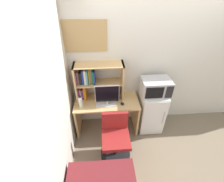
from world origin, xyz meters
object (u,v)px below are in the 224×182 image
object	(u,v)px
hutch_bookshelf	(92,80)
monitor	(107,95)
keyboard	(106,104)
mini_fridge	(151,111)
water_bottle	(81,102)
desk_chair	(115,139)
wall_corkboard	(84,37)
computer_mouse	(122,104)
microwave	(156,87)

from	to	relation	value
hutch_bookshelf	monitor	world-z (taller)	hutch_bookshelf
keyboard	mini_fridge	world-z (taller)	mini_fridge
water_bottle	desk_chair	bearing A→B (deg)	-39.32
keyboard	wall_corkboard	bearing A→B (deg)	130.41
keyboard	water_bottle	xyz separation A→B (m)	(-0.45, -0.01, 0.09)
wall_corkboard	keyboard	bearing A→B (deg)	-49.59
monitor	desk_chair	xyz separation A→B (m)	(0.11, -0.49, -0.59)
computer_mouse	desk_chair	size ratio (longest dim) A/B	0.09
computer_mouse	water_bottle	world-z (taller)	water_bottle
water_bottle	wall_corkboard	distance (m)	1.10
mini_fridge	water_bottle	bearing A→B (deg)	-175.59
water_bottle	microwave	xyz separation A→B (m)	(1.35, 0.11, 0.18)
computer_mouse	wall_corkboard	distance (m)	1.32
monitor	microwave	size ratio (longest dim) A/B	0.83
monitor	hutch_bookshelf	bearing A→B (deg)	135.79
monitor	water_bottle	bearing A→B (deg)	-178.56
hutch_bookshelf	wall_corkboard	xyz separation A→B (m)	(-0.08, 0.12, 0.74)
wall_corkboard	hutch_bookshelf	bearing A→B (deg)	-57.20
wall_corkboard	microwave	bearing A→B (deg)	-12.81
mini_fridge	wall_corkboard	xyz separation A→B (m)	(-1.22, 0.28, 1.43)
keyboard	water_bottle	distance (m)	0.46
mini_fridge	keyboard	bearing A→B (deg)	-174.35
mini_fridge	hutch_bookshelf	bearing A→B (deg)	172.08
microwave	desk_chair	size ratio (longest dim) A/B	0.60
keyboard	desk_chair	distance (m)	0.63
hutch_bookshelf	mini_fridge	bearing A→B (deg)	-7.92
hutch_bookshelf	monitor	bearing A→B (deg)	-44.21
hutch_bookshelf	desk_chair	xyz separation A→B (m)	(0.37, -0.74, -0.76)
monitor	microwave	xyz separation A→B (m)	(0.88, 0.10, 0.07)
monitor	computer_mouse	bearing A→B (deg)	-2.91
microwave	hutch_bookshelf	bearing A→B (deg)	172.23
hutch_bookshelf	mini_fridge	world-z (taller)	hutch_bookshelf
microwave	desk_chair	xyz separation A→B (m)	(-0.77, -0.58, -0.66)
monitor	water_bottle	xyz separation A→B (m)	(-0.47, -0.01, -0.12)
computer_mouse	microwave	size ratio (longest dim) A/B	0.16
water_bottle	mini_fridge	world-z (taller)	water_bottle
keyboard	computer_mouse	xyz separation A→B (m)	(0.29, -0.02, 0.01)
keyboard	microwave	distance (m)	0.95
hutch_bookshelf	microwave	xyz separation A→B (m)	(1.14, -0.16, -0.10)
water_bottle	wall_corkboard	world-z (taller)	wall_corkboard
hutch_bookshelf	monitor	distance (m)	0.40
monitor	mini_fridge	xyz separation A→B (m)	(0.88, 0.09, -0.52)
hutch_bookshelf	microwave	bearing A→B (deg)	-7.77
monitor	water_bottle	size ratio (longest dim) A/B	1.92
keyboard	microwave	size ratio (longest dim) A/B	0.72
desk_chair	mini_fridge	bearing A→B (deg)	37.00
monitor	mini_fridge	bearing A→B (deg)	5.99
monitor	computer_mouse	xyz separation A→B (m)	(0.27, -0.01, -0.20)
keyboard	wall_corkboard	world-z (taller)	wall_corkboard
monitor	desk_chair	distance (m)	0.77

